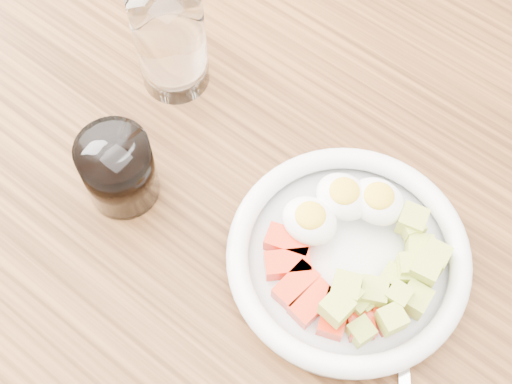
% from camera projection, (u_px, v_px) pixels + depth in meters
% --- Properties ---
extents(ground, '(4.00, 4.00, 0.00)m').
position_uv_depth(ground, '(257.00, 375.00, 1.44)').
color(ground, brown).
rests_on(ground, ground).
extents(dining_table, '(1.50, 0.90, 0.77)m').
position_uv_depth(dining_table, '(257.00, 252.00, 0.84)').
color(dining_table, brown).
rests_on(dining_table, ground).
extents(bowl, '(0.24, 0.24, 0.06)m').
position_uv_depth(bowl, '(349.00, 255.00, 0.71)').
color(bowl, white).
rests_on(bowl, dining_table).
extents(fork, '(0.14, 0.18, 0.01)m').
position_uv_depth(fork, '(402.00, 340.00, 0.69)').
color(fork, black).
rests_on(fork, dining_table).
extents(water_glass, '(0.08, 0.08, 0.14)m').
position_uv_depth(water_glass, '(170.00, 39.00, 0.77)').
color(water_glass, white).
rests_on(water_glass, dining_table).
extents(coffee_glass, '(0.08, 0.08, 0.09)m').
position_uv_depth(coffee_glass, '(119.00, 170.00, 0.73)').
color(coffee_glass, white).
rests_on(coffee_glass, dining_table).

